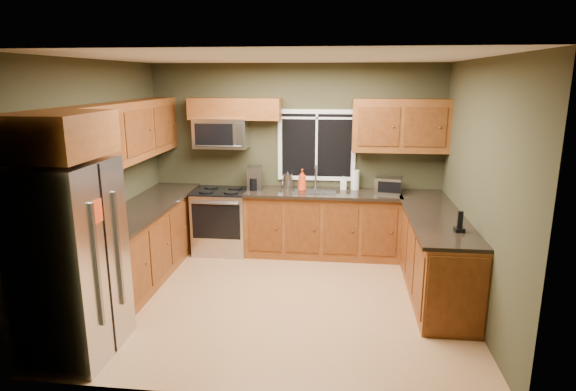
% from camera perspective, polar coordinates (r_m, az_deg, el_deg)
% --- Properties ---
extents(floor, '(4.20, 4.20, 0.00)m').
position_cam_1_polar(floor, '(5.72, -0.91, -12.09)').
color(floor, '#A07146').
rests_on(floor, ground).
extents(ceiling, '(4.20, 4.20, 0.00)m').
position_cam_1_polar(ceiling, '(5.15, -1.03, 16.04)').
color(ceiling, white).
rests_on(ceiling, back_wall).
extents(back_wall, '(4.20, 0.00, 4.20)m').
position_cam_1_polar(back_wall, '(7.03, 0.94, 4.40)').
color(back_wall, '#353420').
rests_on(back_wall, ground).
extents(front_wall, '(4.20, 0.00, 4.20)m').
position_cam_1_polar(front_wall, '(3.56, -4.74, -5.07)').
color(front_wall, '#353420').
rests_on(front_wall, ground).
extents(left_wall, '(0.00, 3.60, 3.60)m').
position_cam_1_polar(left_wall, '(5.92, -21.57, 1.64)').
color(left_wall, '#353420').
rests_on(left_wall, ground).
extents(right_wall, '(0.00, 3.60, 3.60)m').
position_cam_1_polar(right_wall, '(5.42, 21.61, 0.59)').
color(right_wall, '#353420').
rests_on(right_wall, ground).
extents(window, '(1.12, 0.03, 1.02)m').
position_cam_1_polar(window, '(6.96, 3.40, 5.97)').
color(window, white).
rests_on(window, back_wall).
extents(base_cabinets_left, '(0.60, 2.65, 0.90)m').
position_cam_1_polar(base_cabinets_left, '(6.44, -16.53, -5.35)').
color(base_cabinets_left, brown).
rests_on(base_cabinets_left, ground).
extents(countertop_left, '(0.65, 2.65, 0.04)m').
position_cam_1_polar(countertop_left, '(6.29, -16.61, -1.31)').
color(countertop_left, black).
rests_on(countertop_left, base_cabinets_left).
extents(base_cabinets_back, '(2.17, 0.60, 0.90)m').
position_cam_1_polar(base_cabinets_back, '(6.92, 4.09, -3.45)').
color(base_cabinets_back, brown).
rests_on(base_cabinets_back, ground).
extents(countertop_back, '(2.17, 0.65, 0.04)m').
position_cam_1_polar(countertop_back, '(6.77, 4.15, 0.29)').
color(countertop_back, black).
rests_on(countertop_back, base_cabinets_back).
extents(base_cabinets_peninsula, '(0.60, 2.52, 0.90)m').
position_cam_1_polar(base_cabinets_peninsula, '(6.11, 16.85, -6.40)').
color(base_cabinets_peninsula, brown).
rests_on(base_cabinets_peninsula, ground).
extents(countertop_peninsula, '(0.65, 2.50, 0.04)m').
position_cam_1_polar(countertop_peninsula, '(5.97, 16.91, -2.14)').
color(countertop_peninsula, black).
rests_on(countertop_peninsula, base_cabinets_peninsula).
extents(upper_cabinets_left, '(0.33, 2.65, 0.72)m').
position_cam_1_polar(upper_cabinets_left, '(6.19, -18.59, 7.17)').
color(upper_cabinets_left, brown).
rests_on(upper_cabinets_left, left_wall).
extents(upper_cabinets_back_left, '(1.30, 0.33, 0.30)m').
position_cam_1_polar(upper_cabinets_back_left, '(6.92, -6.31, 10.18)').
color(upper_cabinets_back_left, brown).
rests_on(upper_cabinets_back_left, back_wall).
extents(upper_cabinets_back_right, '(1.30, 0.33, 0.72)m').
position_cam_1_polar(upper_cabinets_back_right, '(6.81, 13.17, 8.07)').
color(upper_cabinets_back_right, brown).
rests_on(upper_cabinets_back_right, back_wall).
extents(upper_cabinet_over_fridge, '(0.72, 0.90, 0.38)m').
position_cam_1_polar(upper_cabinet_over_fridge, '(4.53, -25.90, 6.48)').
color(upper_cabinet_over_fridge, brown).
rests_on(upper_cabinet_over_fridge, left_wall).
extents(refrigerator, '(0.74, 0.90, 1.80)m').
position_cam_1_polar(refrigerator, '(4.78, -24.46, -7.04)').
color(refrigerator, '#B7B7BC').
rests_on(refrigerator, ground).
extents(range, '(0.76, 0.69, 0.94)m').
position_cam_1_polar(range, '(7.09, -7.84, -2.96)').
color(range, '#B7B7BC').
rests_on(range, ground).
extents(microwave, '(0.76, 0.41, 0.42)m').
position_cam_1_polar(microwave, '(6.97, -7.90, 7.34)').
color(microwave, '#B7B7BC').
rests_on(microwave, back_wall).
extents(sink, '(0.60, 0.42, 0.36)m').
position_cam_1_polar(sink, '(6.79, 3.19, 0.61)').
color(sink, slate).
rests_on(sink, countertop_back).
extents(toaster_oven, '(0.40, 0.34, 0.22)m').
position_cam_1_polar(toaster_oven, '(6.79, 11.81, 1.21)').
color(toaster_oven, '#B7B7BC').
rests_on(toaster_oven, countertop_back).
extents(coffee_maker, '(0.22, 0.29, 0.33)m').
position_cam_1_polar(coffee_maker, '(6.90, -4.01, 2.03)').
color(coffee_maker, slate).
rests_on(coffee_maker, countertop_back).
extents(kettle, '(0.17, 0.17, 0.25)m').
position_cam_1_polar(kettle, '(6.95, -0.02, 1.82)').
color(kettle, '#B7B7BC').
rests_on(kettle, countertop_back).
extents(paper_towel_roll, '(0.14, 0.14, 0.31)m').
position_cam_1_polar(paper_towel_roll, '(6.93, 7.96, 1.86)').
color(paper_towel_roll, white).
rests_on(paper_towel_roll, countertop_back).
extents(soap_bottle_a, '(0.12, 0.12, 0.31)m').
position_cam_1_polar(soap_bottle_a, '(6.77, 1.69, 1.84)').
color(soap_bottle_a, red).
rests_on(soap_bottle_a, countertop_back).
extents(soap_bottle_b, '(0.09, 0.09, 0.19)m').
position_cam_1_polar(soap_bottle_b, '(6.91, 6.59, 1.49)').
color(soap_bottle_b, white).
rests_on(soap_bottle_b, countertop_back).
extents(soap_bottle_c, '(0.17, 0.17, 0.18)m').
position_cam_1_polar(soap_bottle_c, '(7.01, -0.16, 1.70)').
color(soap_bottle_c, white).
rests_on(soap_bottle_c, countertop_back).
extents(cordless_phone, '(0.10, 0.10, 0.22)m').
position_cam_1_polar(cordless_phone, '(5.30, 19.68, -3.38)').
color(cordless_phone, black).
rests_on(cordless_phone, countertop_peninsula).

